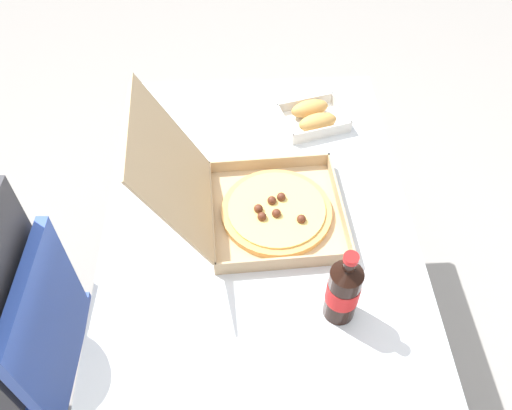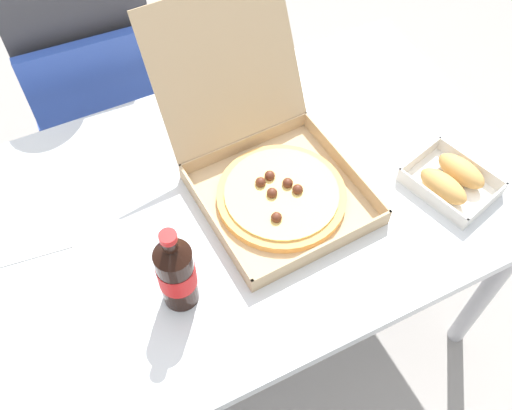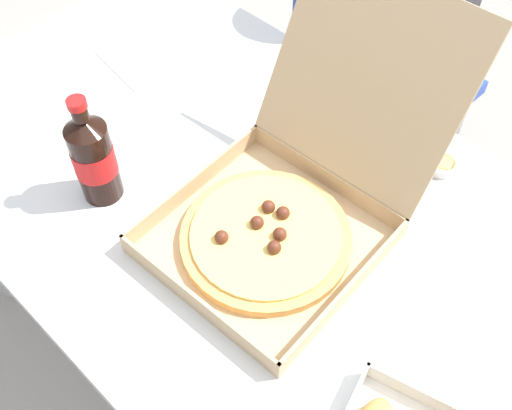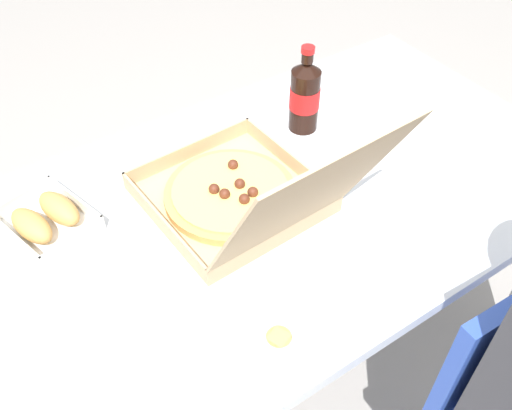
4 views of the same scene
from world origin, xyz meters
TOP-DOWN VIEW (x-y plane):
  - ground_plane at (0.00, 0.00)m, footprint 10.00×10.00m
  - dining_table at (0.00, 0.00)m, footprint 1.40×0.81m
  - pizza_box_open at (0.11, -0.00)m, footprint 0.37×0.52m
  - bread_side_box at (0.47, -0.19)m, footprint 0.19×0.22m
  - cola_bottle at (-0.18, -0.17)m, footprint 0.07×0.07m
  - paper_menu at (-0.44, 0.12)m, footprint 0.23×0.17m
  - dipping_sauce_cup at (0.23, 0.31)m, footprint 0.06×0.06m

SIDE VIEW (x-z plane):
  - ground_plane at x=0.00m, z-range 0.00..0.00m
  - dining_table at x=0.00m, z-range 0.28..0.98m
  - paper_menu at x=-0.44m, z-range 0.70..0.71m
  - dipping_sauce_cup at x=0.23m, z-range 0.70..0.72m
  - bread_side_box at x=0.47m, z-range 0.70..0.76m
  - pizza_box_open at x=0.11m, z-range 0.58..0.93m
  - cola_bottle at x=-0.18m, z-range 0.69..0.91m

